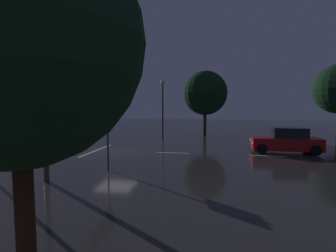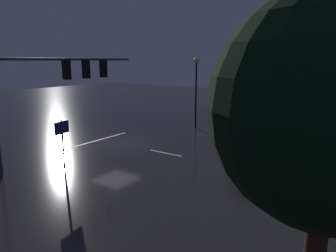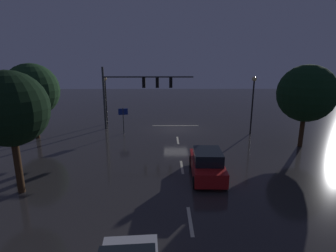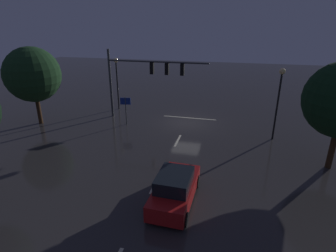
% 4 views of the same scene
% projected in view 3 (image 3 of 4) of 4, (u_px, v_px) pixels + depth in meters
% --- Properties ---
extents(ground_plane, '(80.00, 80.00, 0.00)m').
position_uv_depth(ground_plane, '(176.00, 129.00, 26.99)').
color(ground_plane, '#2D2B2B').
extents(traffic_signal_assembly, '(9.08, 0.47, 6.28)m').
position_uv_depth(traffic_signal_assembly, '(137.00, 87.00, 26.13)').
color(traffic_signal_assembly, '#383A3D').
rests_on(traffic_signal_assembly, ground_plane).
extents(lane_dash_far, '(0.16, 2.20, 0.01)m').
position_uv_depth(lane_dash_far, '(178.00, 140.00, 23.11)').
color(lane_dash_far, beige).
rests_on(lane_dash_far, ground_plane).
extents(lane_dash_mid, '(0.16, 2.20, 0.01)m').
position_uv_depth(lane_dash_mid, '(182.00, 167.00, 17.29)').
color(lane_dash_mid, beige).
rests_on(lane_dash_mid, ground_plane).
extents(lane_dash_near, '(0.16, 2.20, 0.01)m').
position_uv_depth(lane_dash_near, '(190.00, 221.00, 11.47)').
color(lane_dash_near, beige).
rests_on(lane_dash_near, ground_plane).
extents(stop_bar, '(5.00, 0.16, 0.01)m').
position_uv_depth(stop_bar, '(176.00, 126.00, 28.35)').
color(stop_bar, beige).
rests_on(stop_bar, ground_plane).
extents(car_approaching, '(2.01, 4.41, 1.70)m').
position_uv_depth(car_approaching, '(207.00, 164.00, 15.71)').
color(car_approaching, maroon).
rests_on(car_approaching, ground_plane).
extents(street_lamp_left_kerb, '(0.44, 0.44, 5.46)m').
position_uv_depth(street_lamp_left_kerb, '(253.00, 95.00, 24.27)').
color(street_lamp_left_kerb, black).
rests_on(street_lamp_left_kerb, ground_plane).
extents(street_lamp_right_kerb, '(0.44, 0.44, 5.20)m').
position_uv_depth(street_lamp_right_kerb, '(106.00, 91.00, 28.42)').
color(street_lamp_right_kerb, black).
rests_on(street_lamp_right_kerb, ground_plane).
extents(route_sign, '(0.90, 0.23, 2.49)m').
position_uv_depth(route_sign, '(123.00, 115.00, 24.93)').
color(route_sign, '#383A3D').
rests_on(route_sign, ground_plane).
extents(tree_right_near, '(3.80, 3.80, 6.44)m').
position_uv_depth(tree_right_near, '(10.00, 109.00, 12.91)').
color(tree_right_near, '#382314').
rests_on(tree_right_near, ground_plane).
extents(tree_left_far, '(4.48, 4.48, 6.61)m').
position_uv_depth(tree_left_far, '(306.00, 93.00, 20.46)').
color(tree_left_far, '#382314').
rests_on(tree_left_far, ground_plane).
extents(tree_right_far, '(4.62, 4.62, 6.68)m').
position_uv_depth(tree_right_far, '(32.00, 90.00, 22.75)').
color(tree_right_far, '#382314').
rests_on(tree_right_far, ground_plane).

